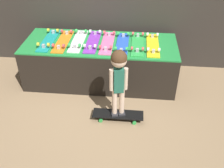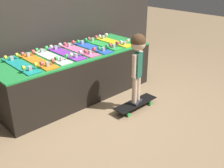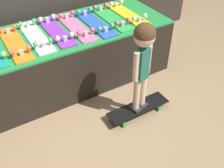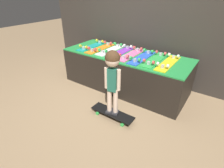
# 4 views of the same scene
# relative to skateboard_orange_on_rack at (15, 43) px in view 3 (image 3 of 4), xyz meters

# --- Properties ---
(ground_plane) EXTENTS (16.00, 16.00, 0.00)m
(ground_plane) POSITION_rel_skateboard_orange_on_rack_xyz_m (0.57, -0.61, -0.69)
(ground_plane) COLOR #9E7F5B
(display_rack) EXTENTS (2.33, 0.90, 0.67)m
(display_rack) POSITION_rel_skateboard_orange_on_rack_xyz_m (0.57, 0.02, -0.35)
(display_rack) COLOR black
(display_rack) RESTS_ON ground_plane
(skateboard_orange_on_rack) EXTENTS (0.18, 0.76, 0.09)m
(skateboard_orange_on_rack) POSITION_rel_skateboard_orange_on_rack_xyz_m (0.00, 0.00, 0.00)
(skateboard_orange_on_rack) COLOR orange
(skateboard_orange_on_rack) RESTS_ON display_rack
(skateboard_white_on_rack) EXTENTS (0.18, 0.76, 0.09)m
(skateboard_white_on_rack) POSITION_rel_skateboard_orange_on_rack_xyz_m (0.23, 0.03, 0.00)
(skateboard_white_on_rack) COLOR white
(skateboard_white_on_rack) RESTS_ON display_rack
(skateboard_purple_on_rack) EXTENTS (0.18, 0.76, 0.09)m
(skateboard_purple_on_rack) POSITION_rel_skateboard_orange_on_rack_xyz_m (0.45, 0.03, 0.00)
(skateboard_purple_on_rack) COLOR purple
(skateboard_purple_on_rack) RESTS_ON display_rack
(skateboard_pink_on_rack) EXTENTS (0.18, 0.76, 0.09)m
(skateboard_pink_on_rack) POSITION_rel_skateboard_orange_on_rack_xyz_m (0.68, 0.02, 0.00)
(skateboard_pink_on_rack) COLOR pink
(skateboard_pink_on_rack) RESTS_ON display_rack
(skateboard_blue_on_rack) EXTENTS (0.18, 0.76, 0.09)m
(skateboard_blue_on_rack) POSITION_rel_skateboard_orange_on_rack_xyz_m (0.91, -0.01, 0.00)
(skateboard_blue_on_rack) COLOR blue
(skateboard_blue_on_rack) RESTS_ON display_rack
(skateboard_green_on_rack) EXTENTS (0.18, 0.76, 0.09)m
(skateboard_green_on_rack) POSITION_rel_skateboard_orange_on_rack_xyz_m (1.13, 0.01, 0.00)
(skateboard_green_on_rack) COLOR green
(skateboard_green_on_rack) RESTS_ON display_rack
(skateboard_yellow_on_rack) EXTENTS (0.18, 0.76, 0.09)m
(skateboard_yellow_on_rack) POSITION_rel_skateboard_orange_on_rack_xyz_m (1.36, 0.01, 0.00)
(skateboard_yellow_on_rack) COLOR yellow
(skateboard_yellow_on_rack) RESTS_ON display_rack
(skateboard_on_floor) EXTENTS (0.68, 0.19, 0.09)m
(skateboard_on_floor) POSITION_rel_skateboard_orange_on_rack_xyz_m (0.92, -0.91, -0.62)
(skateboard_on_floor) COLOR black
(skateboard_on_floor) RESTS_ON ground_plane
(child) EXTENTS (0.23, 0.19, 0.96)m
(child) POSITION_rel_skateboard_orange_on_rack_xyz_m (0.92, -0.91, 0.07)
(child) COLOR #2D2D33
(child) RESTS_ON skateboard_on_floor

